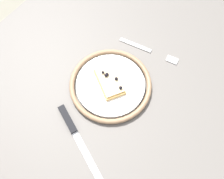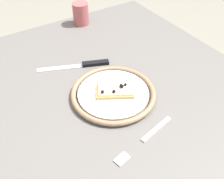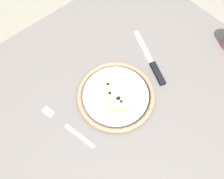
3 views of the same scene
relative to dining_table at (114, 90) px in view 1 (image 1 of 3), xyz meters
name	(u,v)px [view 1 (image 1 of 3)]	position (x,y,z in m)	size (l,w,h in m)	color
ground_plane	(113,138)	(0.00, 0.00, -0.63)	(6.00, 6.00, 0.00)	gray
dining_table	(114,90)	(0.00, 0.00, 0.00)	(1.08, 0.89, 0.71)	#5B5651
plate	(111,85)	(0.02, 0.01, 0.08)	(0.25, 0.25, 0.02)	white
pizza_slice_near	(109,81)	(0.02, 0.00, 0.10)	(0.11, 0.13, 0.03)	tan
knife	(73,129)	(0.20, 0.00, 0.08)	(0.11, 0.23, 0.01)	silver
fork	(149,51)	(-0.15, 0.03, 0.08)	(0.06, 0.20, 0.00)	silver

